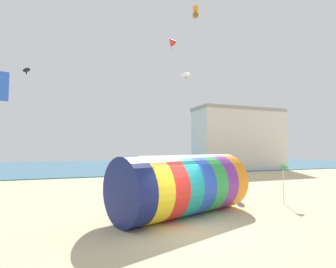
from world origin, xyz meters
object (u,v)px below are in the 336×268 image
at_px(kite_red_delta, 171,41).
at_px(bystander_near_water, 197,173).
at_px(kite_orange_box, 196,12).
at_px(beach_flag, 286,169).
at_px(cooler_box, 230,200).
at_px(kite_black_parafoil, 26,70).
at_px(kite_handler, 238,186).
at_px(kite_white_parafoil, 186,75).
at_px(giant_inflatable_tube, 183,185).

height_order(kite_red_delta, bystander_near_water, kite_red_delta).
distance_m(kite_orange_box, beach_flag, 11.03).
height_order(kite_red_delta, cooler_box, kite_red_delta).
bearing_deg(kite_black_parafoil, beach_flag, -41.30).
relative_size(kite_handler, bystander_near_water, 1.09).
bearing_deg(kite_white_parafoil, beach_flag, -92.31).
distance_m(giant_inflatable_tube, cooler_box, 4.29).
relative_size(kite_black_parafoil, beach_flag, 0.51).
height_order(kite_white_parafoil, cooler_box, kite_white_parafoil).
xyz_separation_m(kite_handler, beach_flag, (1.96, -1.94, 1.15)).
bearing_deg(bystander_near_water, beach_flag, -89.58).
bearing_deg(kite_red_delta, kite_white_parafoil, 26.54).
bearing_deg(cooler_box, kite_black_parafoil, 135.90).
relative_size(kite_handler, kite_white_parafoil, 1.16).
bearing_deg(kite_black_parafoil, bystander_near_water, -8.51).
xyz_separation_m(giant_inflatable_tube, kite_orange_box, (2.00, 2.51, 10.31)).
distance_m(kite_black_parafoil, kite_white_parafoil, 16.40).
bearing_deg(kite_black_parafoil, giant_inflatable_tube, -57.37).
xyz_separation_m(kite_handler, cooler_box, (-0.96, -0.52, -0.69)).
height_order(kite_handler, kite_red_delta, kite_red_delta).
bearing_deg(cooler_box, kite_orange_box, 154.08).
distance_m(kite_orange_box, bystander_near_water, 14.97).
distance_m(giant_inflatable_tube, kite_handler, 5.22).
distance_m(giant_inflatable_tube, kite_orange_box, 10.79).
xyz_separation_m(beach_flag, cooler_box, (-2.92, 1.42, -1.84)).
distance_m(giant_inflatable_tube, kite_red_delta, 20.63).
xyz_separation_m(kite_orange_box, beach_flag, (4.67, -2.27, -9.73)).
height_order(kite_black_parafoil, kite_white_parafoil, kite_white_parafoil).
relative_size(giant_inflatable_tube, beach_flag, 3.29).
relative_size(kite_white_parafoil, cooler_box, 2.83).
relative_size(kite_red_delta, bystander_near_water, 1.03).
xyz_separation_m(bystander_near_water, beach_flag, (0.08, -11.38, 1.23)).
distance_m(giant_inflatable_tube, kite_black_parafoil, 18.70).
height_order(kite_black_parafoil, kite_red_delta, kite_red_delta).
bearing_deg(kite_red_delta, bystander_near_water, -63.14).
height_order(bystander_near_water, beach_flag, beach_flag).
distance_m(kite_black_parafoil, beach_flag, 22.29).
xyz_separation_m(kite_black_parafoil, kite_red_delta, (14.00, 0.67, 4.95)).
bearing_deg(kite_black_parafoil, kite_handler, -40.77).
bearing_deg(kite_red_delta, giant_inflatable_tube, -109.16).
height_order(kite_orange_box, kite_red_delta, kite_red_delta).
bearing_deg(kite_black_parafoil, kite_orange_box, -46.29).
distance_m(kite_handler, cooler_box, 1.30).
bearing_deg(kite_white_parafoil, kite_orange_box, -111.83).
distance_m(giant_inflatable_tube, bystander_near_water, 13.37).
distance_m(kite_red_delta, beach_flag, 19.50).
distance_m(beach_flag, cooler_box, 3.73).
relative_size(giant_inflatable_tube, cooler_box, 14.46).
relative_size(kite_white_parafoil, kite_red_delta, 0.91).
distance_m(kite_handler, beach_flag, 2.99).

